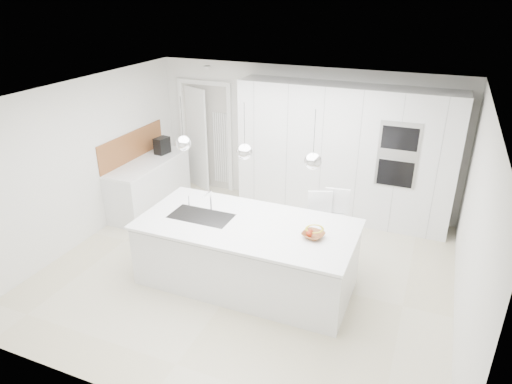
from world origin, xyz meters
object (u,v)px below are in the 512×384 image
at_px(island_base, 246,256).
at_px(fruit_bowl, 313,235).
at_px(bar_stool_left, 316,230).
at_px(espresso_machine, 162,146).
at_px(bar_stool_right, 333,229).

xyz_separation_m(island_base, fruit_bowl, (0.90, 0.02, 0.50)).
xyz_separation_m(fruit_bowl, bar_stool_left, (-0.17, 0.81, -0.39)).
height_order(fruit_bowl, bar_stool_left, bar_stool_left).
xyz_separation_m(fruit_bowl, espresso_machine, (-3.43, 1.94, 0.12)).
height_order(fruit_bowl, bar_stool_right, bar_stool_right).
xyz_separation_m(espresso_machine, bar_stool_right, (3.48, -1.01, -0.49)).
bearing_deg(espresso_machine, bar_stool_right, -8.48).
relative_size(fruit_bowl, espresso_machine, 0.89).
xyz_separation_m(island_base, bar_stool_left, (0.73, 0.83, 0.11)).
distance_m(island_base, bar_stool_left, 1.11).
bearing_deg(bar_stool_right, bar_stool_left, -159.42).
height_order(fruit_bowl, espresso_machine, espresso_machine).
distance_m(fruit_bowl, espresso_machine, 3.94).
bearing_deg(bar_stool_right, espresso_machine, 156.81).
distance_m(island_base, espresso_machine, 3.26).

